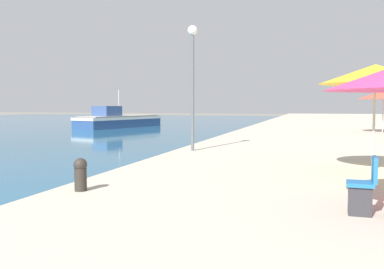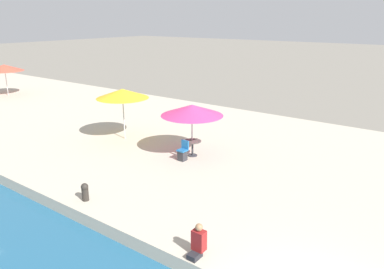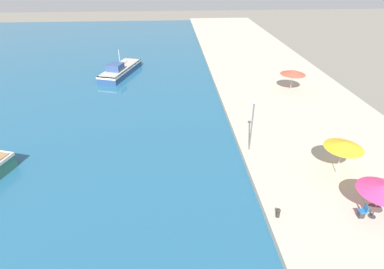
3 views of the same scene
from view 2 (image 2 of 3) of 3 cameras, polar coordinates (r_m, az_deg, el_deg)
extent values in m
cylinder|color=#B7B7B7|center=(17.40, 0.00, 0.11)|extent=(0.06, 0.06, 2.07)
cone|color=#E5387A|center=(17.10, 0.00, 3.75)|extent=(2.88, 2.88, 0.50)
cylinder|color=#B7B7B7|center=(20.06, -10.36, 2.61)|extent=(0.06, 0.06, 2.36)
cone|color=yellow|center=(19.78, -10.56, 6.17)|extent=(2.73, 2.73, 0.48)
cylinder|color=#B7B7B7|center=(34.72, -26.42, 7.14)|extent=(0.06, 0.06, 2.17)
cone|color=#E04C38|center=(34.57, -26.69, 9.08)|extent=(2.97, 2.97, 0.52)
cylinder|color=#333338|center=(17.60, 0.09, -3.19)|extent=(0.44, 0.44, 0.04)
cylinder|color=#333338|center=(17.48, 0.09, -2.18)|extent=(0.08, 0.08, 0.70)
cylinder|color=#4C4742|center=(17.36, 0.09, -1.03)|extent=(0.80, 0.80, 0.04)
cube|color=#2D2D33|center=(16.98, -1.48, -3.24)|extent=(0.35, 0.35, 0.45)
cube|color=#1E66A3|center=(16.89, -1.49, -2.43)|extent=(0.41, 0.41, 0.06)
cube|color=#1E66A3|center=(16.96, -1.06, -1.52)|extent=(0.07, 0.40, 0.40)
cube|color=#232328|center=(10.60, 0.41, -17.95)|extent=(0.39, 0.28, 0.16)
cube|color=maroon|center=(10.53, 1.06, -15.81)|extent=(0.26, 0.36, 0.58)
sphere|color=#9E704C|center=(10.31, 1.07, -13.96)|extent=(0.21, 0.21, 0.21)
cylinder|color=#2D2823|center=(13.93, -15.95, -8.79)|extent=(0.24, 0.24, 0.45)
sphere|color=#2D2823|center=(13.80, -16.05, -7.68)|extent=(0.26, 0.26, 0.26)
camera|label=1|loc=(12.99, 21.78, -4.19)|focal=40.00mm
camera|label=3|loc=(8.20, 135.53, 58.45)|focal=28.00mm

